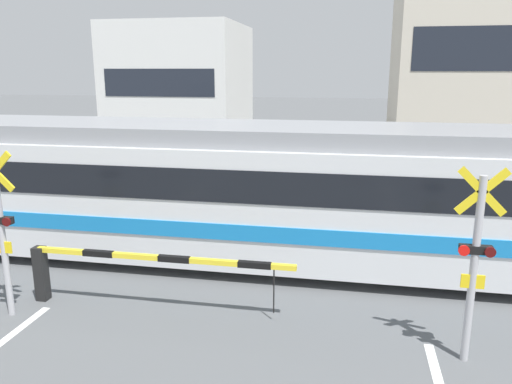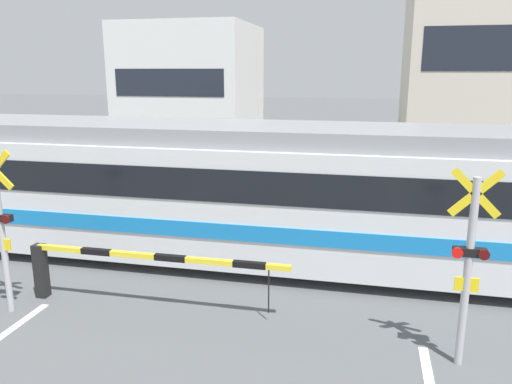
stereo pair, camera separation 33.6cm
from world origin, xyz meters
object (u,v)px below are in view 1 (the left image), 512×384
(commuter_train, at_px, (213,187))
(crossing_signal_right, at_px, (475,258))
(pedestrian, at_px, (298,173))
(crossing_barrier_near, at_px, (112,265))
(crossing_signal_left, at_px, (1,227))
(crossing_barrier_far, at_px, (354,198))

(commuter_train, bearing_deg, crossing_signal_right, -35.40)
(crossing_signal_right, distance_m, pedestrian, 9.53)
(commuter_train, distance_m, crossing_barrier_near, 3.05)
(crossing_signal_right, bearing_deg, crossing_barrier_near, 173.83)
(commuter_train, relative_size, crossing_barrier_near, 3.44)
(commuter_train, relative_size, pedestrian, 10.64)
(crossing_signal_left, bearing_deg, commuter_train, 51.07)
(crossing_signal_left, height_order, crossing_signal_right, same)
(crossing_barrier_near, distance_m, crossing_signal_right, 5.91)
(commuter_train, bearing_deg, crossing_signal_left, -128.93)
(commuter_train, height_order, crossing_signal_left, commuter_train)
(crossing_barrier_far, distance_m, crossing_signal_right, 6.51)
(crossing_barrier_near, distance_m, crossing_barrier_far, 7.03)
(pedestrian, bearing_deg, crossing_barrier_near, -106.21)
(crossing_barrier_far, bearing_deg, crossing_signal_left, -132.92)
(crossing_signal_right, height_order, pedestrian, crossing_signal_right)
(crossing_barrier_far, relative_size, crossing_signal_right, 1.66)
(crossing_barrier_far, xyz_separation_m, pedestrian, (-1.82, 2.61, 0.10))
(crossing_signal_left, bearing_deg, crossing_signal_right, 0.00)
(pedestrian, bearing_deg, crossing_barrier_far, -55.10)
(crossing_barrier_far, bearing_deg, crossing_barrier_near, -126.80)
(commuter_train, height_order, pedestrian, commuter_train)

